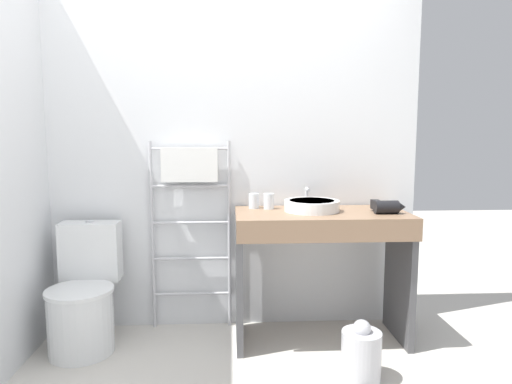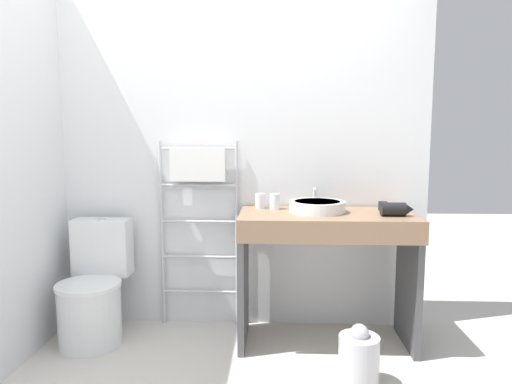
# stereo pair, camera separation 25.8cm
# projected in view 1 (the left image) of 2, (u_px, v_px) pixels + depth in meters

# --- Properties ---
(wall_back) EXTENTS (2.63, 0.12, 2.46)m
(wall_back) POSITION_uv_depth(u_px,v_px,m) (227.00, 149.00, 3.16)
(wall_back) COLOR silver
(wall_back) RESTS_ON ground_plane
(toilet) EXTENTS (0.40, 0.54, 0.78)m
(toilet) POSITION_uv_depth(u_px,v_px,m) (84.00, 300.00, 2.84)
(toilet) COLOR white
(toilet) RESTS_ON ground_plane
(towel_radiator) EXTENTS (0.55, 0.06, 1.29)m
(towel_radiator) POSITION_uv_depth(u_px,v_px,m) (190.00, 195.00, 3.07)
(towel_radiator) COLOR silver
(towel_radiator) RESTS_ON ground_plane
(vanity_counter) EXTENTS (1.09, 0.55, 0.85)m
(vanity_counter) POSITION_uv_depth(u_px,v_px,m) (321.00, 252.00, 2.91)
(vanity_counter) COLOR #84664C
(vanity_counter) RESTS_ON ground_plane
(sink_basin) EXTENTS (0.35, 0.35, 0.07)m
(sink_basin) POSITION_uv_depth(u_px,v_px,m) (312.00, 205.00, 2.92)
(sink_basin) COLOR white
(sink_basin) RESTS_ON vanity_counter
(faucet) EXTENTS (0.02, 0.10, 0.13)m
(faucet) POSITION_uv_depth(u_px,v_px,m) (307.00, 194.00, 3.10)
(faucet) COLOR silver
(faucet) RESTS_ON vanity_counter
(cup_near_wall) EXTENTS (0.07, 0.07, 0.10)m
(cup_near_wall) POSITION_uv_depth(u_px,v_px,m) (254.00, 201.00, 3.03)
(cup_near_wall) COLOR silver
(cup_near_wall) RESTS_ON vanity_counter
(cup_near_edge) EXTENTS (0.07, 0.07, 0.10)m
(cup_near_edge) POSITION_uv_depth(u_px,v_px,m) (269.00, 201.00, 3.00)
(cup_near_edge) COLOR silver
(cup_near_edge) RESTS_ON vanity_counter
(hair_dryer) EXTENTS (0.19, 0.19, 0.08)m
(hair_dryer) POSITION_uv_depth(u_px,v_px,m) (387.00, 207.00, 2.84)
(hair_dryer) COLOR black
(hair_dryer) RESTS_ON vanity_counter
(trash_bin) EXTENTS (0.22, 0.25, 0.35)m
(trash_bin) POSITION_uv_depth(u_px,v_px,m) (361.00, 355.00, 2.47)
(trash_bin) COLOR #B7B7BC
(trash_bin) RESTS_ON ground_plane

